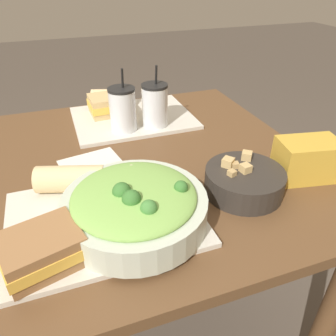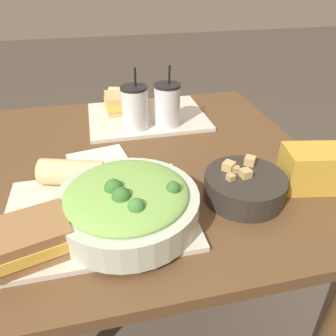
{
  "view_description": "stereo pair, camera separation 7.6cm",
  "coord_description": "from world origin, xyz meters",
  "px_view_note": "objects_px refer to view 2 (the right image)",
  "views": [
    {
      "loc": [
        -0.07,
        -0.76,
        1.25
      ],
      "look_at": [
        0.14,
        -0.16,
        0.84
      ],
      "focal_mm": 35.0,
      "sensor_mm": 36.0,
      "label": 1
    },
    {
      "loc": [
        -0.0,
        -0.78,
        1.25
      ],
      "look_at": [
        0.14,
        -0.16,
        0.84
      ],
      "focal_mm": 35.0,
      "sensor_mm": 36.0,
      "label": 2
    }
  ],
  "objects_px": {
    "baguette_near": "(74,173)",
    "drink_cup_dark": "(135,109)",
    "sandwich_near": "(33,238)",
    "napkin_folded": "(98,158)",
    "sandwich_far": "(124,102)",
    "chip_bag": "(315,168)",
    "baguette_far": "(129,96)",
    "drink_cup_red": "(168,106)",
    "salad_bowl": "(128,202)",
    "soup_bowl": "(245,186)"
  },
  "relations": [
    {
      "from": "sandwich_far",
      "to": "baguette_far",
      "type": "xyz_separation_m",
      "value": [
        0.02,
        0.06,
        -0.0
      ]
    },
    {
      "from": "salad_bowl",
      "to": "sandwich_far",
      "type": "height_order",
      "value": "salad_bowl"
    },
    {
      "from": "sandwich_near",
      "to": "drink_cup_red",
      "type": "distance_m",
      "value": 0.61
    },
    {
      "from": "drink_cup_dark",
      "to": "drink_cup_red",
      "type": "distance_m",
      "value": 0.1
    },
    {
      "from": "sandwich_far",
      "to": "chip_bag",
      "type": "height_order",
      "value": "chip_bag"
    },
    {
      "from": "sandwich_far",
      "to": "napkin_folded",
      "type": "bearing_deg",
      "value": -113.24
    },
    {
      "from": "soup_bowl",
      "to": "baguette_far",
      "type": "distance_m",
      "value": 0.65
    },
    {
      "from": "sandwich_near",
      "to": "chip_bag",
      "type": "xyz_separation_m",
      "value": [
        0.64,
        0.09,
        0.01
      ]
    },
    {
      "from": "sandwich_far",
      "to": "baguette_near",
      "type": "bearing_deg",
      "value": -114.37
    },
    {
      "from": "soup_bowl",
      "to": "chip_bag",
      "type": "distance_m",
      "value": 0.18
    },
    {
      "from": "soup_bowl",
      "to": "drink_cup_dark",
      "type": "bearing_deg",
      "value": 115.65
    },
    {
      "from": "sandwich_far",
      "to": "chip_bag",
      "type": "bearing_deg",
      "value": -56.91
    },
    {
      "from": "baguette_near",
      "to": "drink_cup_dark",
      "type": "relative_size",
      "value": 0.85
    },
    {
      "from": "chip_bag",
      "to": "napkin_folded",
      "type": "height_order",
      "value": "chip_bag"
    },
    {
      "from": "napkin_folded",
      "to": "chip_bag",
      "type": "bearing_deg",
      "value": -25.98
    },
    {
      "from": "drink_cup_red",
      "to": "chip_bag",
      "type": "relative_size",
      "value": 1.18
    },
    {
      "from": "salad_bowl",
      "to": "chip_bag",
      "type": "relative_size",
      "value": 1.79
    },
    {
      "from": "sandwich_near",
      "to": "baguette_far",
      "type": "relative_size",
      "value": 1.06
    },
    {
      "from": "drink_cup_red",
      "to": "napkin_folded",
      "type": "bearing_deg",
      "value": -147.02
    },
    {
      "from": "baguette_near",
      "to": "chip_bag",
      "type": "distance_m",
      "value": 0.58
    },
    {
      "from": "baguette_far",
      "to": "napkin_folded",
      "type": "distance_m",
      "value": 0.39
    },
    {
      "from": "baguette_far",
      "to": "sandwich_near",
      "type": "bearing_deg",
      "value": 176.45
    },
    {
      "from": "drink_cup_red",
      "to": "chip_bag",
      "type": "distance_m",
      "value": 0.49
    },
    {
      "from": "napkin_folded",
      "to": "baguette_near",
      "type": "bearing_deg",
      "value": -114.12
    },
    {
      "from": "sandwich_near",
      "to": "drink_cup_dark",
      "type": "height_order",
      "value": "drink_cup_dark"
    },
    {
      "from": "sandwich_near",
      "to": "drink_cup_red",
      "type": "height_order",
      "value": "drink_cup_red"
    },
    {
      "from": "drink_cup_dark",
      "to": "napkin_folded",
      "type": "bearing_deg",
      "value": -130.62
    },
    {
      "from": "drink_cup_dark",
      "to": "drink_cup_red",
      "type": "xyz_separation_m",
      "value": [
        0.1,
        -0.0,
        -0.0
      ]
    },
    {
      "from": "drink_cup_red",
      "to": "chip_bag",
      "type": "height_order",
      "value": "drink_cup_red"
    },
    {
      "from": "sandwich_far",
      "to": "drink_cup_red",
      "type": "distance_m",
      "value": 0.2
    },
    {
      "from": "soup_bowl",
      "to": "baguette_near",
      "type": "bearing_deg",
      "value": 161.85
    },
    {
      "from": "sandwich_far",
      "to": "baguette_far",
      "type": "height_order",
      "value": "same"
    },
    {
      "from": "salad_bowl",
      "to": "drink_cup_dark",
      "type": "relative_size",
      "value": 1.51
    },
    {
      "from": "salad_bowl",
      "to": "baguette_near",
      "type": "bearing_deg",
      "value": 125.5
    },
    {
      "from": "sandwich_near",
      "to": "baguette_near",
      "type": "relative_size",
      "value": 0.98
    },
    {
      "from": "drink_cup_dark",
      "to": "napkin_folded",
      "type": "distance_m",
      "value": 0.22
    },
    {
      "from": "sandwich_far",
      "to": "soup_bowl",
      "type": "bearing_deg",
      "value": -71.58
    },
    {
      "from": "baguette_far",
      "to": "napkin_folded",
      "type": "xyz_separation_m",
      "value": [
        -0.14,
        -0.36,
        -0.04
      ]
    },
    {
      "from": "salad_bowl",
      "to": "napkin_folded",
      "type": "bearing_deg",
      "value": 100.76
    },
    {
      "from": "soup_bowl",
      "to": "sandwich_far",
      "type": "distance_m",
      "value": 0.59
    },
    {
      "from": "baguette_far",
      "to": "sandwich_far",
      "type": "bearing_deg",
      "value": 175.63
    },
    {
      "from": "chip_bag",
      "to": "salad_bowl",
      "type": "bearing_deg",
      "value": -164.64
    },
    {
      "from": "drink_cup_red",
      "to": "sandwich_near",
      "type": "bearing_deg",
      "value": -126.69
    },
    {
      "from": "baguette_near",
      "to": "napkin_folded",
      "type": "height_order",
      "value": "baguette_near"
    },
    {
      "from": "salad_bowl",
      "to": "sandwich_far",
      "type": "distance_m",
      "value": 0.59
    },
    {
      "from": "baguette_near",
      "to": "drink_cup_dark",
      "type": "distance_m",
      "value": 0.34
    },
    {
      "from": "soup_bowl",
      "to": "sandwich_far",
      "type": "bearing_deg",
      "value": 111.27
    },
    {
      "from": "sandwich_near",
      "to": "baguette_far",
      "type": "xyz_separation_m",
      "value": [
        0.26,
        0.7,
        -0.0
      ]
    },
    {
      "from": "chip_bag",
      "to": "sandwich_near",
      "type": "bearing_deg",
      "value": -161.29
    },
    {
      "from": "baguette_near",
      "to": "drink_cup_dark",
      "type": "bearing_deg",
      "value": -16.27
    }
  ]
}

